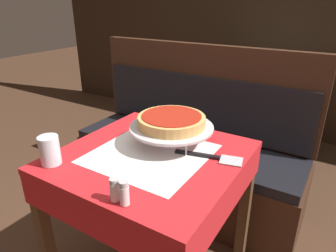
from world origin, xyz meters
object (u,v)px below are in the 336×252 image
at_px(booth_bench, 187,160).
at_px(pepper_shaker, 124,193).
at_px(pizza_pan_stand, 171,128).
at_px(salt_shaker, 115,190).
at_px(water_glass_near, 50,150).
at_px(dining_table_front, 151,174).
at_px(dining_table_rear, 268,85).
at_px(deep_dish_pizza, 172,121).
at_px(condiment_caddy, 281,73).
at_px(pizza_server, 210,157).

xyz_separation_m(booth_bench, pepper_shaker, (0.32, -1.06, 0.49)).
relative_size(pizza_pan_stand, salt_shaker, 4.59).
bearing_deg(water_glass_near, pizza_pan_stand, 52.00).
bearing_deg(dining_table_front, booth_bench, 105.17).
xyz_separation_m(dining_table_front, dining_table_rear, (0.04, 1.81, -0.00)).
height_order(deep_dish_pizza, salt_shaker, deep_dish_pizza).
bearing_deg(salt_shaker, dining_table_front, 104.76).
bearing_deg(water_glass_near, deep_dish_pizza, 52.00).
relative_size(dining_table_front, pepper_shaker, 9.00).
bearing_deg(salt_shaker, dining_table_rear, 91.17).
bearing_deg(pepper_shaker, dining_table_rear, 92.24).
bearing_deg(salt_shaker, deep_dish_pizza, 97.36).
xyz_separation_m(deep_dish_pizza, condiment_caddy, (0.14, 1.58, -0.08)).
distance_m(salt_shaker, pepper_shaker, 0.04).
bearing_deg(dining_table_front, pizza_pan_stand, 77.87).
bearing_deg(pizza_pan_stand, pizza_server, -8.23).
distance_m(pizza_server, pepper_shaker, 0.44).
distance_m(booth_bench, water_glass_near, 1.13).
xyz_separation_m(booth_bench, condiment_caddy, (0.36, 0.98, 0.48)).
bearing_deg(deep_dish_pizza, condiment_caddy, 85.08).
distance_m(deep_dish_pizza, pepper_shaker, 0.47).
bearing_deg(booth_bench, pepper_shaker, -72.96).
xyz_separation_m(deep_dish_pizza, pepper_shaker, (0.10, -0.46, -0.07)).
xyz_separation_m(booth_bench, pizza_pan_stand, (0.23, -0.60, 0.53)).
height_order(dining_table_front, pizza_pan_stand, pizza_pan_stand).
distance_m(pizza_pan_stand, water_glass_near, 0.52).
relative_size(deep_dish_pizza, salt_shaker, 3.67).
bearing_deg(pizza_pan_stand, dining_table_rear, 89.47).
bearing_deg(pepper_shaker, water_glass_near, 173.40).
relative_size(dining_table_rear, pepper_shaker, 9.46).
xyz_separation_m(booth_bench, salt_shaker, (0.28, -1.06, 0.49)).
height_order(dining_table_rear, pepper_shaker, pepper_shaker).
bearing_deg(pizza_pan_stand, condiment_caddy, 85.08).
distance_m(pizza_pan_stand, condiment_caddy, 1.59).
bearing_deg(salt_shaker, pepper_shaker, 0.00).
bearing_deg(dining_table_rear, salt_shaker, -88.83).
relative_size(pizza_pan_stand, water_glass_near, 3.18).
xyz_separation_m(booth_bench, deep_dish_pizza, (0.23, -0.60, 0.56)).
height_order(dining_table_front, salt_shaker, salt_shaker).
relative_size(dining_table_front, dining_table_rear, 0.95).
distance_m(deep_dish_pizza, pizza_server, 0.24).
distance_m(dining_table_front, deep_dish_pizza, 0.26).
distance_m(pizza_server, water_glass_near, 0.65).
distance_m(dining_table_front, pizza_server, 0.28).
relative_size(salt_shaker, condiment_caddy, 0.46).
bearing_deg(condiment_caddy, pizza_server, -87.50).
relative_size(dining_table_rear, water_glass_near, 6.85).
distance_m(pizza_pan_stand, deep_dish_pizza, 0.04).
relative_size(pizza_server, water_glass_near, 2.42).
height_order(water_glass_near, condiment_caddy, condiment_caddy).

